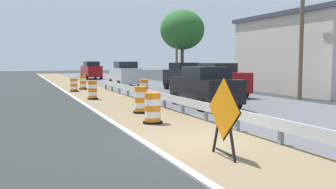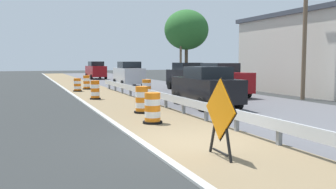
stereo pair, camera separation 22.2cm
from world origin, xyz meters
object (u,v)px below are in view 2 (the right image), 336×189
(car_trailing_far_lane, at_px, (206,87))
(warning_sign_diamond, at_px, (220,113))
(car_lead_near_lane, at_px, (129,74))
(traffic_barrel_farthest, at_px, (87,83))
(utility_pole_near, at_px, (305,23))
(car_lead_far_lane, at_px, (96,70))
(traffic_barrel_farther, at_px, (77,86))
(car_mid_far_lane, at_px, (188,76))
(car_trailing_near_lane, at_px, (221,80))
(traffic_barrel_close, at_px, (142,101))
(traffic_barrel_nearest, at_px, (152,110))
(traffic_barrel_far, at_px, (147,88))
(traffic_barrel_mid, at_px, (95,91))
(utility_pole_mid, at_px, (181,46))

(car_trailing_far_lane, bearing_deg, warning_sign_diamond, 156.23)
(car_lead_near_lane, bearing_deg, traffic_barrel_farthest, 115.52)
(utility_pole_near, bearing_deg, car_lead_far_lane, 103.00)
(warning_sign_diamond, bearing_deg, traffic_barrel_farther, -86.34)
(car_mid_far_lane, bearing_deg, car_trailing_near_lane, -2.33)
(car_mid_far_lane, bearing_deg, traffic_barrel_close, -35.15)
(warning_sign_diamond, relative_size, traffic_barrel_nearest, 1.70)
(traffic_barrel_farthest, bearing_deg, utility_pole_near, -49.65)
(traffic_barrel_nearest, bearing_deg, utility_pole_near, 23.08)
(traffic_barrel_farther, xyz_separation_m, car_trailing_far_lane, (4.64, -11.54, 0.55))
(traffic_barrel_far, bearing_deg, traffic_barrel_close, -109.49)
(car_trailing_near_lane, bearing_deg, car_lead_far_lane, -174.57)
(traffic_barrel_close, bearing_deg, car_mid_far_lane, 56.68)
(car_trailing_far_lane, relative_size, utility_pole_near, 0.56)
(warning_sign_diamond, height_order, traffic_barrel_far, warning_sign_diamond)
(car_lead_near_lane, xyz_separation_m, utility_pole_near, (6.57, -14.20, 3.29))
(traffic_barrel_close, bearing_deg, traffic_barrel_mid, 97.53)
(traffic_barrel_close, xyz_separation_m, car_trailing_near_lane, (6.98, 5.49, 0.53))
(car_trailing_far_lane, bearing_deg, traffic_barrel_close, 106.19)
(warning_sign_diamond, distance_m, traffic_barrel_nearest, 5.01)
(car_trailing_near_lane, height_order, car_mid_far_lane, car_mid_far_lane)
(traffic_barrel_mid, xyz_separation_m, car_trailing_near_lane, (7.83, -0.95, 0.56))
(car_lead_near_lane, xyz_separation_m, car_lead_far_lane, (-0.17, 15.00, 0.00))
(warning_sign_diamond, relative_size, traffic_barrel_farthest, 1.70)
(traffic_barrel_close, distance_m, traffic_barrel_far, 7.97)
(car_lead_near_lane, bearing_deg, car_mid_far_lane, -148.87)
(traffic_barrel_close, relative_size, traffic_barrel_far, 1.10)
(traffic_barrel_farther, distance_m, car_mid_far_lane, 8.32)
(traffic_barrel_close, bearing_deg, traffic_barrel_farther, 94.91)
(traffic_barrel_close, relative_size, car_lead_far_lane, 0.24)
(traffic_barrel_farthest, distance_m, car_lead_far_lane, 17.25)
(traffic_barrel_nearest, xyz_separation_m, car_mid_far_lane, (7.45, 13.35, 0.55))
(traffic_barrel_close, xyz_separation_m, car_lead_near_lane, (3.82, 16.13, 0.57))
(car_trailing_far_lane, bearing_deg, traffic_barrel_farthest, 16.94)
(traffic_barrel_nearest, xyz_separation_m, traffic_barrel_far, (3.09, 10.18, -0.03))
(car_lead_near_lane, height_order, car_lead_far_lane, same)
(utility_pole_mid, bearing_deg, car_lead_far_lane, 125.82)
(traffic_barrel_nearest, bearing_deg, traffic_barrel_far, 73.14)
(utility_pole_near, bearing_deg, traffic_barrel_farther, 137.39)
(traffic_barrel_close, bearing_deg, car_trailing_near_lane, 38.17)
(traffic_barrel_close, distance_m, utility_pole_near, 11.25)
(traffic_barrel_nearest, distance_m, car_lead_near_lane, 19.29)
(traffic_barrel_mid, xyz_separation_m, traffic_barrel_farthest, (0.73, 7.88, 0.00))
(traffic_barrel_close, height_order, traffic_barrel_mid, traffic_barrel_close)
(car_lead_far_lane, height_order, car_mid_far_lane, car_lead_far_lane)
(traffic_barrel_mid, height_order, utility_pole_mid, utility_pole_mid)
(car_trailing_far_lane, distance_m, utility_pole_near, 7.69)
(traffic_barrel_farthest, bearing_deg, car_trailing_near_lane, -51.18)
(warning_sign_diamond, bearing_deg, utility_pole_near, -136.62)
(traffic_barrel_far, height_order, traffic_barrel_farther, traffic_barrel_far)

